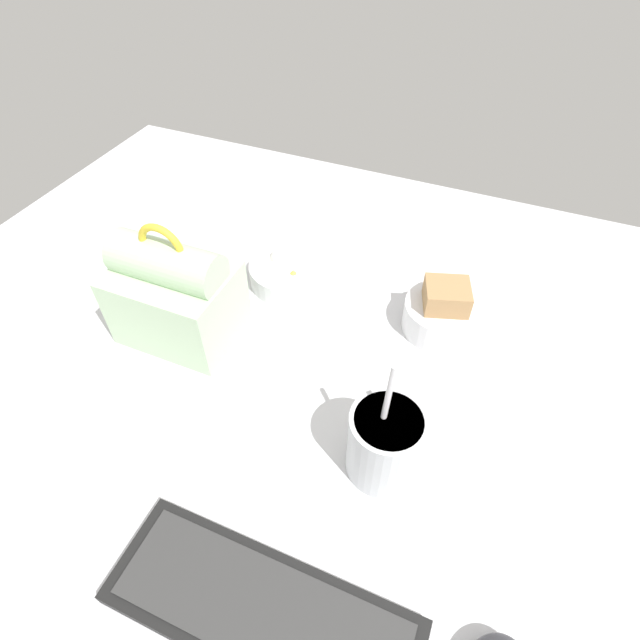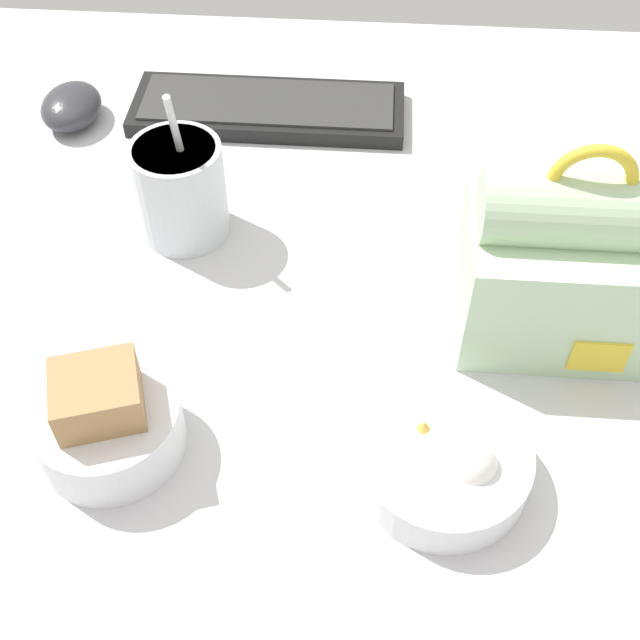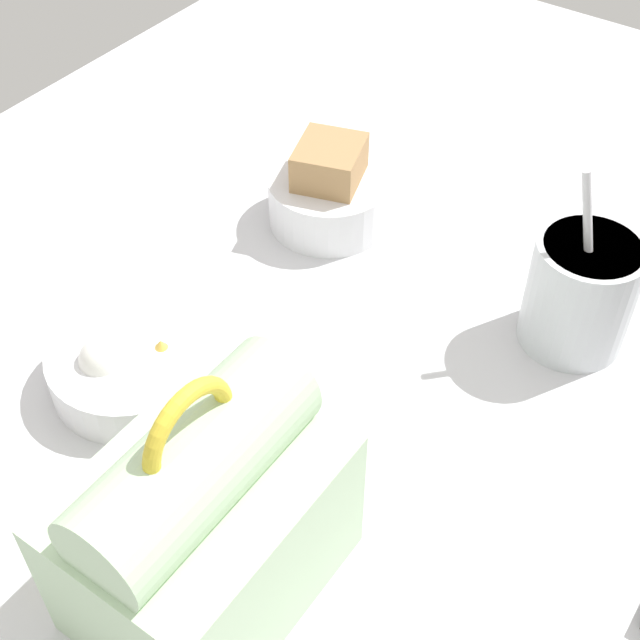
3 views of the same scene
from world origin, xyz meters
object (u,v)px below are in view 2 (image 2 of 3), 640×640
object	(u,v)px
lunch_bag	(565,264)
bento_bowl_sandwich	(107,421)
bento_bowl_snacks	(443,462)
keyboard	(268,108)
computer_mouse	(71,106)
soup_cup	(180,189)

from	to	relation	value
lunch_bag	bento_bowl_sandwich	xyz separation A→B (cm)	(-36.24, -15.80, -4.31)
bento_bowl_snacks	keyboard	bearing A→B (deg)	112.14
bento_bowl_sandwich	bento_bowl_snacks	distance (cm)	26.24
lunch_bag	bento_bowl_snacks	world-z (taller)	lunch_bag
keyboard	computer_mouse	world-z (taller)	computer_mouse
lunch_bag	soup_cup	world-z (taller)	lunch_bag
lunch_bag	bento_bowl_snacks	size ratio (longest dim) A/B	1.47
keyboard	bento_bowl_snacks	bearing A→B (deg)	-67.86
bento_bowl_sandwich	bento_bowl_snacks	world-z (taller)	bento_bowl_sandwich
keyboard	computer_mouse	distance (cm)	22.69
lunch_bag	bento_bowl_sandwich	bearing A→B (deg)	-156.44
lunch_bag	bento_bowl_sandwich	size ratio (longest dim) A/B	1.69
keyboard	computer_mouse	bearing A→B (deg)	-173.26
keyboard	computer_mouse	size ratio (longest dim) A/B	3.63
keyboard	soup_cup	distance (cm)	21.55
lunch_bag	computer_mouse	size ratio (longest dim) A/B	2.26
keyboard	computer_mouse	xyz separation A→B (cm)	(-22.52, -2.66, 0.95)
bento_bowl_sandwich	computer_mouse	bearing A→B (deg)	109.58
computer_mouse	keyboard	bearing A→B (deg)	6.74
bento_bowl_snacks	computer_mouse	world-z (taller)	bento_bowl_snacks
keyboard	lunch_bag	size ratio (longest dim) A/B	1.61
soup_cup	bento_bowl_sandwich	size ratio (longest dim) A/B	1.44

